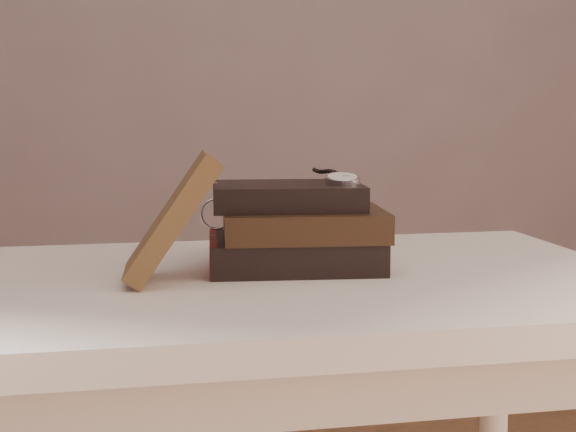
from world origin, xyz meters
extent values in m
cube|color=white|center=(0.00, 0.35, 0.73)|extent=(1.00, 0.60, 0.04)
cube|color=white|center=(0.00, 0.35, 0.67)|extent=(0.88, 0.49, 0.08)
cube|color=black|center=(0.04, 0.39, 0.77)|extent=(0.25, 0.19, 0.04)
cube|color=beige|center=(0.04, 0.39, 0.77)|extent=(0.25, 0.17, 0.03)
cube|color=gold|center=(-0.08, 0.43, 0.77)|extent=(0.01, 0.01, 0.05)
cube|color=maroon|center=(-0.08, 0.40, 0.77)|extent=(0.02, 0.15, 0.05)
cube|color=black|center=(0.05, 0.38, 0.81)|extent=(0.24, 0.18, 0.04)
cube|color=beige|center=(0.05, 0.38, 0.81)|extent=(0.23, 0.16, 0.03)
cube|color=gold|center=(-0.06, 0.42, 0.81)|extent=(0.01, 0.01, 0.04)
cube|color=black|center=(0.03, 0.40, 0.85)|extent=(0.22, 0.16, 0.03)
cube|color=beige|center=(0.03, 0.40, 0.85)|extent=(0.21, 0.15, 0.03)
cube|color=gold|center=(-0.07, 0.43, 0.85)|extent=(0.01, 0.01, 0.04)
cube|color=#452F1A|center=(-0.14, 0.33, 0.83)|extent=(0.13, 0.12, 0.17)
cylinder|color=silver|center=(0.10, 0.37, 0.88)|extent=(0.05, 0.06, 0.02)
cylinder|color=white|center=(0.10, 0.37, 0.88)|extent=(0.04, 0.04, 0.01)
torus|color=silver|center=(0.10, 0.37, 0.88)|extent=(0.05, 0.05, 0.01)
cylinder|color=silver|center=(0.10, 0.40, 0.88)|extent=(0.01, 0.01, 0.01)
cube|color=black|center=(0.10, 0.38, 0.88)|extent=(0.00, 0.01, 0.00)
cube|color=black|center=(0.10, 0.37, 0.88)|extent=(0.01, 0.00, 0.00)
sphere|color=black|center=(0.10, 0.41, 0.88)|extent=(0.01, 0.01, 0.01)
sphere|color=black|center=(0.10, 0.42, 0.88)|extent=(0.01, 0.01, 0.01)
sphere|color=black|center=(0.10, 0.43, 0.88)|extent=(0.01, 0.01, 0.01)
sphere|color=black|center=(0.10, 0.44, 0.88)|extent=(0.01, 0.01, 0.01)
sphere|color=black|center=(0.09, 0.45, 0.88)|extent=(0.01, 0.01, 0.01)
sphere|color=black|center=(0.09, 0.46, 0.88)|extent=(0.01, 0.01, 0.01)
sphere|color=black|center=(0.09, 0.47, 0.88)|extent=(0.01, 0.01, 0.01)
sphere|color=black|center=(0.09, 0.48, 0.88)|extent=(0.01, 0.01, 0.01)
sphere|color=black|center=(0.09, 0.49, 0.88)|extent=(0.01, 0.01, 0.01)
torus|color=silver|center=(-0.07, 0.48, 0.82)|extent=(0.05, 0.02, 0.05)
torus|color=silver|center=(-0.02, 0.47, 0.82)|extent=(0.05, 0.02, 0.05)
cylinder|color=silver|center=(-0.04, 0.47, 0.82)|extent=(0.01, 0.00, 0.00)
cylinder|color=silver|center=(-0.08, 0.53, 0.81)|extent=(0.01, 0.11, 0.03)
cylinder|color=silver|center=(0.01, 0.52, 0.81)|extent=(0.01, 0.11, 0.03)
camera|label=1|loc=(-0.19, -0.71, 0.98)|focal=50.11mm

